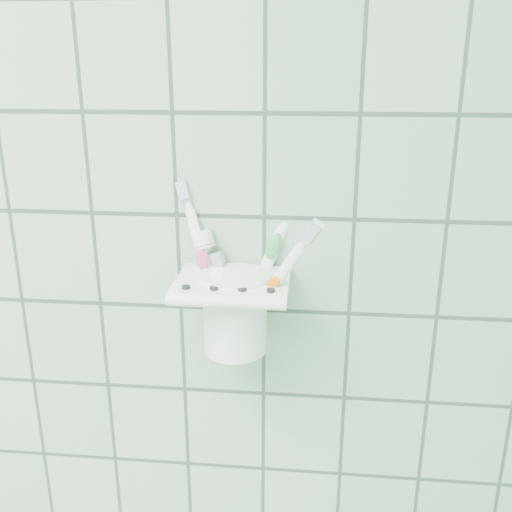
{
  "coord_description": "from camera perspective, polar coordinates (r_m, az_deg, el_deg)",
  "views": [
    {
      "loc": [
        0.74,
        0.6,
        1.52
      ],
      "look_at": [
        0.69,
        1.1,
        1.35
      ],
      "focal_mm": 40.0,
      "sensor_mm": 36.0,
      "label": 1
    }
  ],
  "objects": [
    {
      "name": "toothpaste_tube",
      "position": [
        0.62,
        -2.55,
        -2.23
      ],
      "size": [
        0.06,
        0.04,
        0.14
      ],
      "rotation": [
        -0.17,
        -0.34,
        -0.17
      ],
      "color": "silver",
      "rests_on": "cup"
    },
    {
      "name": "toothbrush_orange",
      "position": [
        0.61,
        -2.06,
        -0.3
      ],
      "size": [
        0.09,
        0.06,
        0.18
      ],
      "rotation": [
        0.13,
        0.6,
        -0.36
      ],
      "color": "white",
      "rests_on": "cup"
    },
    {
      "name": "cup",
      "position": [
        0.62,
        -2.11,
        -5.33
      ],
      "size": [
        0.08,
        0.08,
        0.09
      ],
      "color": "white",
      "rests_on": "holder_bracket"
    },
    {
      "name": "toothbrush_blue",
      "position": [
        0.61,
        -1.95,
        1.1
      ],
      "size": [
        0.08,
        0.06,
        0.21
      ],
      "rotation": [
        -0.33,
        0.31,
        -0.24
      ],
      "color": "white",
      "rests_on": "cup"
    },
    {
      "name": "holder_bracket",
      "position": [
        0.61,
        -2.34,
        -2.98
      ],
      "size": [
        0.12,
        0.1,
        0.04
      ],
      "color": "white",
      "rests_on": "wall_back"
    },
    {
      "name": "toothbrush_pink",
      "position": [
        0.6,
        -3.26,
        -0.74
      ],
      "size": [
        0.06,
        0.05,
        0.18
      ],
      "rotation": [
        -0.28,
        -0.3,
        0.0
      ],
      "color": "white",
      "rests_on": "cup"
    }
  ]
}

